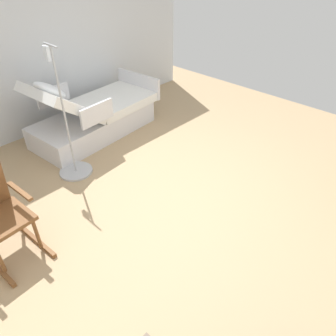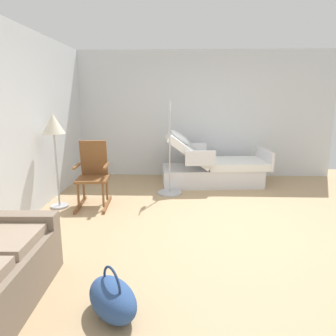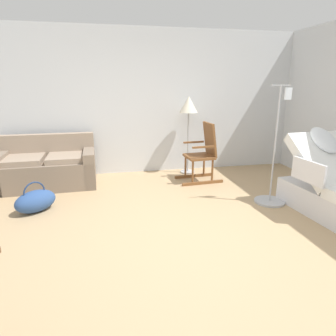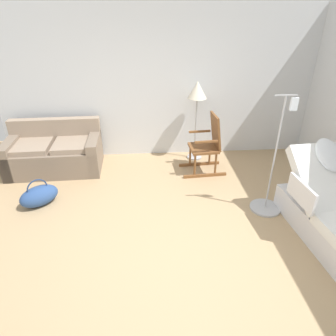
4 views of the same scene
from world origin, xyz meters
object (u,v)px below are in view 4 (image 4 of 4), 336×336
Objects in this scene: duffel_bag at (39,196)px; iv_pole at (268,194)px; floor_lamp at (197,95)px; rocking_chair at (208,145)px; couch at (55,153)px.

iv_pole is at bearing -6.10° from duffel_bag.
floor_lamp is 2.15m from iv_pole.
floor_lamp reaches higher than rocking_chair.
floor_lamp is (2.57, 0.26, 0.92)m from couch.
iv_pole reaches higher than duffel_bag.
floor_lamp reaches higher than duffel_bag.
couch is 2.54× the size of duffel_bag.
iv_pole reaches higher than floor_lamp.
couch reaches higher than duffel_bag.
duffel_bag is 3.35m from iv_pole.
duffel_bag is at bearing -162.20° from rocking_chair.
rocking_chair is 1.64× the size of duffel_bag.
rocking_chair is 2.83m from duffel_bag.
rocking_chair is at bearing 118.51° from iv_pole.
iv_pole reaches higher than couch.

